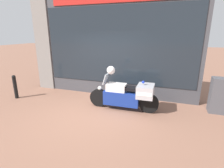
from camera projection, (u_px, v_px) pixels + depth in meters
The scene contains 6 objects.
ground_plane at pixel (89, 113), 5.53m from camera, with size 60.00×60.00×0.00m, color #8E604C.
shop_building at pixel (101, 46), 6.91m from camera, with size 6.74×0.55×3.84m.
window_display at pixel (117, 83), 7.15m from camera, with size 5.56×0.30×1.98m.
paramedic_motorcycle at pixel (128, 95), 5.65m from camera, with size 2.31×0.68×1.16m.
white_helmet at pixel (111, 70), 5.59m from camera, with size 0.27×0.27×0.27m, color white.
street_bollard at pixel (15, 86), 6.69m from camera, with size 0.14×0.14×0.92m.
Camera 1 is at (2.31, -4.53, 2.46)m, focal length 28.00 mm.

